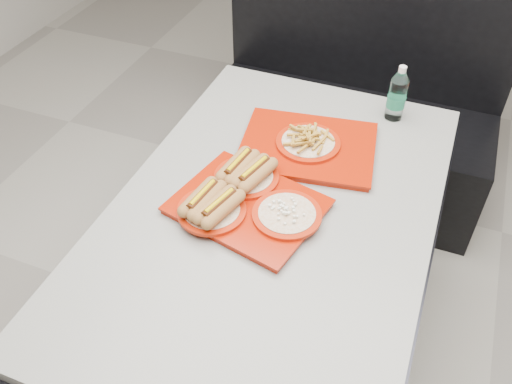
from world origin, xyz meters
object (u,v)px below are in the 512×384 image
at_px(diner_table, 272,247).
at_px(booth_bench, 351,109).
at_px(tray_near, 243,198).
at_px(water_bottle, 397,96).
at_px(tray_far, 308,144).

relative_size(diner_table, booth_bench, 1.05).
height_order(diner_table, booth_bench, booth_bench).
xyz_separation_m(tray_near, water_bottle, (0.32, 0.60, 0.05)).
bearing_deg(tray_far, tray_near, -106.44).
bearing_deg(booth_bench, diner_table, -90.00).
relative_size(booth_bench, water_bottle, 6.77).
xyz_separation_m(diner_table, tray_far, (0.01, 0.30, 0.19)).
height_order(booth_bench, water_bottle, booth_bench).
distance_m(diner_table, water_bottle, 0.68).
height_order(booth_bench, tray_far, booth_bench).
relative_size(booth_bench, tray_far, 2.86).
bearing_deg(tray_near, water_bottle, 62.35).
height_order(diner_table, water_bottle, water_bottle).
bearing_deg(tray_far, water_bottle, 52.10).
height_order(diner_table, tray_near, tray_near).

